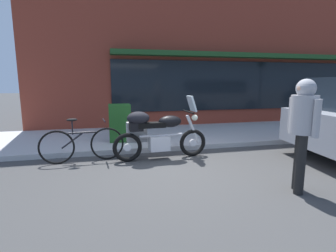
{
  "coord_description": "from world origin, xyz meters",
  "views": [
    {
      "loc": [
        -1.29,
        -4.6,
        1.68
      ],
      "look_at": [
        0.03,
        1.0,
        0.7
      ],
      "focal_mm": 27.47,
      "sensor_mm": 36.0,
      "label": 1
    }
  ],
  "objects_px": {
    "sandwich_board_sign": "(120,123)",
    "touring_motorcycle": "(155,132)",
    "pedestrian_walking": "(303,122)",
    "parked_bicycle": "(82,144)"
  },
  "relations": [
    {
      "from": "pedestrian_walking",
      "to": "sandwich_board_sign",
      "type": "bearing_deg",
      "value": 126.29
    },
    {
      "from": "parked_bicycle",
      "to": "sandwich_board_sign",
      "type": "bearing_deg",
      "value": 52.79
    },
    {
      "from": "pedestrian_walking",
      "to": "sandwich_board_sign",
      "type": "xyz_separation_m",
      "value": [
        -2.54,
        3.46,
        -0.47
      ]
    },
    {
      "from": "touring_motorcycle",
      "to": "parked_bicycle",
      "type": "xyz_separation_m",
      "value": [
        -1.54,
        0.15,
        -0.21
      ]
    },
    {
      "from": "touring_motorcycle",
      "to": "pedestrian_walking",
      "type": "distance_m",
      "value": 2.91
    },
    {
      "from": "touring_motorcycle",
      "to": "parked_bicycle",
      "type": "bearing_deg",
      "value": 174.61
    },
    {
      "from": "pedestrian_walking",
      "to": "sandwich_board_sign",
      "type": "distance_m",
      "value": 4.32
    },
    {
      "from": "parked_bicycle",
      "to": "pedestrian_walking",
      "type": "distance_m",
      "value": 4.18
    },
    {
      "from": "sandwich_board_sign",
      "to": "touring_motorcycle",
      "type": "bearing_deg",
      "value": -61.14
    },
    {
      "from": "pedestrian_walking",
      "to": "parked_bicycle",
      "type": "bearing_deg",
      "value": 145.28
    }
  ]
}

